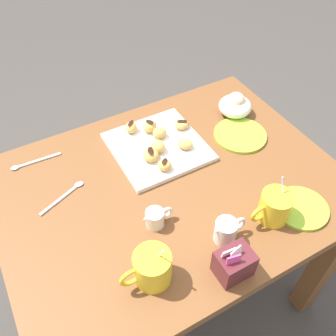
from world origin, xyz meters
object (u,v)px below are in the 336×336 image
at_px(sugar_caddy, 234,264).
at_px(beignet_6, 159,133).
at_px(beignet_3, 165,165).
at_px(beignet_5, 131,127).
at_px(chocolate_sauce_pitcher, 155,218).
at_px(beignet_4, 150,126).
at_px(beignet_0, 158,146).
at_px(beignet_2, 182,125).
at_px(cream_pitcher_white, 226,230).
at_px(coffee_mug_yellow_left, 274,206).
at_px(coffee_mug_yellow_right, 152,267).
at_px(beignet_7, 185,144).
at_px(saucer_lime_left, 240,135).
at_px(dining_table, 171,209).
at_px(pastry_plate_square, 158,147).
at_px(saucer_lime_right, 301,208).
at_px(beignet_1, 151,155).
at_px(ice_cream_bowl, 235,105).

bearing_deg(sugar_caddy, beignet_6, -97.91).
height_order(beignet_3, beignet_5, beignet_5).
bearing_deg(chocolate_sauce_pitcher, beignet_4, -114.93).
distance_m(beignet_0, beignet_2, 0.14).
height_order(cream_pitcher_white, beignet_0, cream_pitcher_white).
distance_m(coffee_mug_yellow_left, chocolate_sauce_pitcher, 0.33).
xyz_separation_m(coffee_mug_yellow_right, beignet_7, (-0.31, -0.35, -0.02)).
xyz_separation_m(coffee_mug_yellow_right, beignet_5, (-0.19, -0.51, -0.02)).
relative_size(saucer_lime_left, beignet_2, 3.42).
bearing_deg(dining_table, beignet_5, -88.02).
relative_size(pastry_plate_square, beignet_2, 5.49).
distance_m(coffee_mug_yellow_left, beignet_2, 0.45).
xyz_separation_m(chocolate_sauce_pitcher, beignet_7, (-0.22, -0.21, 0.00)).
bearing_deg(saucer_lime_left, beignet_5, -30.12).
xyz_separation_m(beignet_2, beignet_7, (0.04, 0.09, 0.00)).
bearing_deg(saucer_lime_right, chocolate_sauce_pitcher, -22.03).
distance_m(coffee_mug_yellow_right, beignet_4, 0.55).
bearing_deg(beignet_7, beignet_5, -52.71).
height_order(coffee_mug_yellow_right, beignet_3, coffee_mug_yellow_right).
height_order(coffee_mug_yellow_left, sugar_caddy, coffee_mug_yellow_left).
bearing_deg(saucer_lime_left, beignet_1, -6.28).
relative_size(pastry_plate_square, beignet_6, 6.06).
distance_m(coffee_mug_yellow_left, saucer_lime_right, 0.11).
bearing_deg(coffee_mug_yellow_left, saucer_lime_right, 167.68).
height_order(beignet_4, beignet_7, beignet_4).
relative_size(coffee_mug_yellow_right, beignet_4, 2.66).
height_order(pastry_plate_square, chocolate_sauce_pitcher, chocolate_sauce_pitcher).
xyz_separation_m(saucer_lime_left, beignet_5, (0.33, -0.19, 0.03)).
bearing_deg(chocolate_sauce_pitcher, sugar_caddy, 114.56).
bearing_deg(saucer_lime_left, beignet_7, -8.45).
bearing_deg(coffee_mug_yellow_right, beignet_5, -109.78).
distance_m(beignet_6, beignet_7, 0.10).
relative_size(beignet_2, beignet_3, 1.22).
bearing_deg(beignet_3, beignet_7, -153.40).
distance_m(saucer_lime_right, beignet_7, 0.41).
distance_m(pastry_plate_square, beignet_1, 0.07).
xyz_separation_m(coffee_mug_yellow_left, coffee_mug_yellow_right, (0.38, -0.00, 0.00)).
distance_m(coffee_mug_yellow_right, beignet_3, 0.36).
bearing_deg(saucer_lime_left, beignet_6, -24.95).
bearing_deg(saucer_lime_right, beignet_4, -65.34).
xyz_separation_m(beignet_3, beignet_5, (0.02, -0.21, 0.00)).
relative_size(dining_table, sugar_caddy, 9.88).
distance_m(dining_table, beignet_2, 0.30).
height_order(ice_cream_bowl, beignet_5, ice_cream_bowl).
height_order(coffee_mug_yellow_left, beignet_1, coffee_mug_yellow_left).
xyz_separation_m(saucer_lime_left, saucer_lime_right, (0.04, 0.34, 0.00)).
distance_m(chocolate_sauce_pitcher, saucer_lime_right, 0.43).
bearing_deg(beignet_4, cream_pitcher_white, 87.79).
height_order(beignet_0, beignet_1, beignet_0).
relative_size(beignet_1, beignet_2, 1.00).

